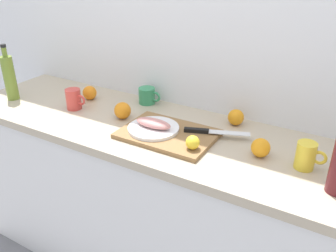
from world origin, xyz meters
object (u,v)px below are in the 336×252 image
(fish_fillet, at_px, (153,123))
(chef_knife, at_px, (208,131))
(white_plate, at_px, (153,128))
(coffee_mug_2, at_px, (306,156))
(orange_0, at_px, (90,93))
(lemon_0, at_px, (193,142))
(cutting_board, at_px, (168,134))
(coffee_mug_0, at_px, (74,99))
(coffee_mug_1, at_px, (147,96))
(olive_oil_bottle, at_px, (9,77))

(fish_fillet, height_order, chef_knife, fish_fillet)
(white_plate, relative_size, fish_fillet, 1.33)
(chef_knife, distance_m, coffee_mug_2, 0.42)
(white_plate, distance_m, chef_knife, 0.25)
(chef_knife, bearing_deg, white_plate, -178.21)
(fish_fillet, distance_m, chef_knife, 0.25)
(coffee_mug_2, bearing_deg, orange_0, 174.13)
(lemon_0, distance_m, coffee_mug_2, 0.44)
(chef_knife, relative_size, lemon_0, 4.85)
(cutting_board, xyz_separation_m, chef_knife, (0.16, 0.08, 0.02))
(lemon_0, distance_m, coffee_mug_0, 0.74)
(lemon_0, bearing_deg, cutting_board, 154.26)
(fish_fillet, distance_m, orange_0, 0.55)
(lemon_0, bearing_deg, chef_knife, 90.35)
(coffee_mug_1, bearing_deg, coffee_mug_0, -138.60)
(lemon_0, bearing_deg, olive_oil_bottle, 178.63)
(cutting_board, height_order, chef_knife, chef_knife)
(coffee_mug_2, bearing_deg, white_plate, -175.47)
(white_plate, height_order, orange_0, orange_0)
(fish_fillet, distance_m, lemon_0, 0.24)
(coffee_mug_0, relative_size, coffee_mug_2, 1.03)
(cutting_board, bearing_deg, coffee_mug_0, 178.16)
(chef_knife, bearing_deg, coffee_mug_2, -26.37)
(chef_knife, relative_size, coffee_mug_1, 2.20)
(cutting_board, distance_m, coffee_mug_2, 0.58)
(fish_fillet, distance_m, coffee_mug_1, 0.36)
(fish_fillet, xyz_separation_m, chef_knife, (0.23, 0.09, -0.02))
(lemon_0, relative_size, coffee_mug_1, 0.45)
(fish_fillet, bearing_deg, cutting_board, 11.35)
(chef_knife, height_order, coffee_mug_0, coffee_mug_0)
(chef_knife, distance_m, coffee_mug_0, 0.74)
(coffee_mug_2, distance_m, orange_0, 1.18)
(orange_0, bearing_deg, fish_fillet, -18.12)
(coffee_mug_0, relative_size, orange_0, 1.52)
(olive_oil_bottle, bearing_deg, white_plate, 2.34)
(white_plate, distance_m, olive_oil_bottle, 0.91)
(coffee_mug_1, bearing_deg, olive_oil_bottle, -154.66)
(chef_knife, relative_size, orange_0, 3.65)
(white_plate, bearing_deg, fish_fillet, -90.00)
(fish_fillet, bearing_deg, coffee_mug_2, 4.53)
(chef_knife, distance_m, lemon_0, 0.16)
(white_plate, height_order, coffee_mug_0, coffee_mug_0)
(coffee_mug_1, relative_size, orange_0, 1.66)
(cutting_board, relative_size, fish_fillet, 2.40)
(lemon_0, xyz_separation_m, olive_oil_bottle, (-1.13, 0.03, 0.08))
(cutting_board, xyz_separation_m, orange_0, (-0.59, 0.16, 0.03))
(white_plate, relative_size, coffee_mug_1, 1.81)
(olive_oil_bottle, distance_m, coffee_mug_2, 1.55)
(orange_0, bearing_deg, olive_oil_bottle, -150.86)
(chef_knife, xyz_separation_m, lemon_0, (0.00, -0.16, 0.02))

